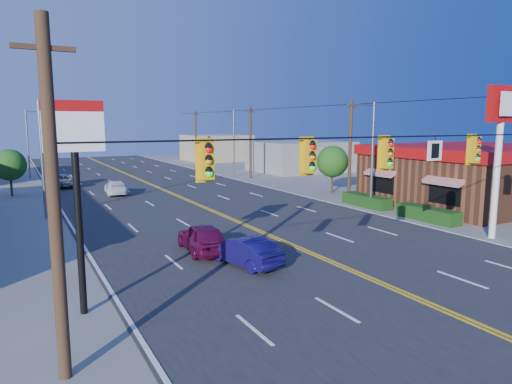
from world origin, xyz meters
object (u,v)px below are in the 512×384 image
signal_span (409,167)px  kfc (473,174)px  car_magenta (203,239)px  car_white (116,188)px  car_silver (60,181)px  kfc_pylon (500,131)px  car_blue (244,252)px  pizza_hut_sign (75,163)px

signal_span → kfc: signal_span is taller
car_magenta → car_white: size_ratio=0.99×
signal_span → car_magenta: signal_span is taller
signal_span → car_silver: signal_span is taller
signal_span → car_white: bearing=98.5°
kfc → kfc_pylon: kfc_pylon is taller
kfc_pylon → car_blue: size_ratio=2.13×
kfc_pylon → car_blue: kfc_pylon is taller
car_blue → car_silver: car_silver is taller
pizza_hut_sign → car_white: bearing=76.4°
car_silver → signal_span: bearing=91.9°
car_white → signal_span: bearing=103.8°
car_magenta → pizza_hut_sign: bearing=42.5°
car_magenta → car_silver: car_magenta is taller
signal_span → pizza_hut_sign: signal_span is taller
kfc_pylon → car_silver: (-19.67, 33.75, -5.38)m
car_white → car_silver: 8.51m
kfc → pizza_hut_sign: (-30.90, -8.00, 2.80)m
kfc_pylon → car_blue: (-14.79, 2.05, -5.39)m
kfc_pylon → car_silver: kfc_pylon is taller
car_white → car_magenta: bearing=95.2°
kfc → car_magenta: bearing=-172.9°
car_blue → car_magenta: bearing=-86.8°
kfc → car_white: kfc is taller
kfc_pylon → car_white: size_ratio=1.96×
kfc_pylon → car_silver: 39.43m
kfc → kfc_pylon: size_ratio=1.92×
car_blue → car_silver: bearing=-94.9°
car_magenta → signal_span: bearing=121.5°
car_blue → car_white: (-0.85, 24.21, -0.03)m
kfc_pylon → pizza_hut_sign: kfc_pylon is taller
kfc → car_silver: bearing=138.0°
car_magenta → car_silver: bearing=-77.5°
kfc_pylon → car_silver: size_ratio=1.78×
kfc_pylon → car_magenta: kfc_pylon is taller
car_magenta → kfc_pylon: bearing=167.1°
pizza_hut_sign → kfc_pylon: bearing=0.0°
car_blue → car_silver: 32.07m
pizza_hut_sign → car_silver: size_ratio=1.43×
signal_span → kfc_pylon: (11.12, 4.00, 1.16)m
signal_span → pizza_hut_sign: (-10.88, 4.00, 0.30)m
car_magenta → car_silver: 29.09m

